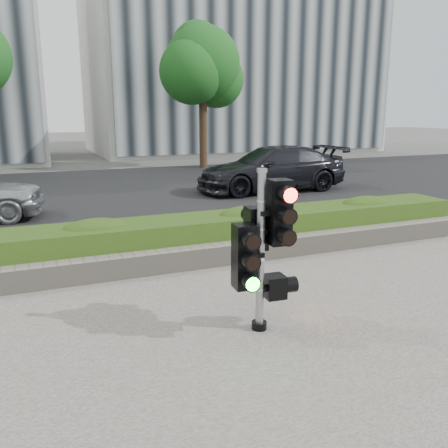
{
  "coord_description": "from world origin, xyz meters",
  "views": [
    {
      "loc": [
        -2.19,
        -5.13,
        2.51
      ],
      "look_at": [
        0.23,
        0.6,
        1.04
      ],
      "focal_mm": 38.0,
      "sensor_mm": 36.0,
      "label": 1
    }
  ],
  "objects": [
    {
      "name": "tree_right",
      "position": [
        5.48,
        15.55,
        4.48
      ],
      "size": [
        4.1,
        3.58,
        6.53
      ],
      "color": "black",
      "rests_on": "ground"
    },
    {
      "name": "traffic_signal",
      "position": [
        0.22,
        -0.52,
        1.07
      ],
      "size": [
        0.66,
        0.5,
        1.89
      ],
      "rotation": [
        0.0,
        0.0,
        -0.08
      ],
      "color": "black",
      "rests_on": "sidewalk"
    },
    {
      "name": "stone_wall",
      "position": [
        0.0,
        1.9,
        0.2
      ],
      "size": [
        12.0,
        0.32,
        0.34
      ],
      "primitive_type": "cube",
      "color": "gray",
      "rests_on": "sidewalk"
    },
    {
      "name": "curb",
      "position": [
        0.0,
        3.15,
        0.06
      ],
      "size": [
        60.0,
        0.25,
        0.12
      ],
      "primitive_type": "cube",
      "color": "gray",
      "rests_on": "ground"
    },
    {
      "name": "road",
      "position": [
        0.0,
        10.0,
        0.01
      ],
      "size": [
        60.0,
        13.0,
        0.02
      ],
      "primitive_type": "cube",
      "color": "black",
      "rests_on": "ground"
    },
    {
      "name": "building_right",
      "position": [
        11.0,
        25.0,
        6.0
      ],
      "size": [
        18.0,
        10.0,
        12.0
      ],
      "primitive_type": "cube",
      "color": "#B7B7B2",
      "rests_on": "ground"
    },
    {
      "name": "hedge",
      "position": [
        0.0,
        2.55,
        0.37
      ],
      "size": [
        12.0,
        1.0,
        0.68
      ],
      "primitive_type": "cube",
      "color": "#517825",
      "rests_on": "sidewalk"
    },
    {
      "name": "sidewalk",
      "position": [
        0.0,
        -2.5,
        0.01
      ],
      "size": [
        16.0,
        11.0,
        0.03
      ],
      "primitive_type": "cube",
      "color": "#9E9389",
      "rests_on": "ground"
    },
    {
      "name": "car_dark",
      "position": [
        5.18,
        8.38,
        0.74
      ],
      "size": [
        4.97,
        2.1,
        1.43
      ],
      "primitive_type": "imported",
      "rotation": [
        0.0,
        0.0,
        -1.55
      ],
      "color": "black",
      "rests_on": "road"
    },
    {
      "name": "ground",
      "position": [
        0.0,
        0.0,
        0.0
      ],
      "size": [
        120.0,
        120.0,
        0.0
      ],
      "primitive_type": "plane",
      "color": "#51514C",
      "rests_on": "ground"
    }
  ]
}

